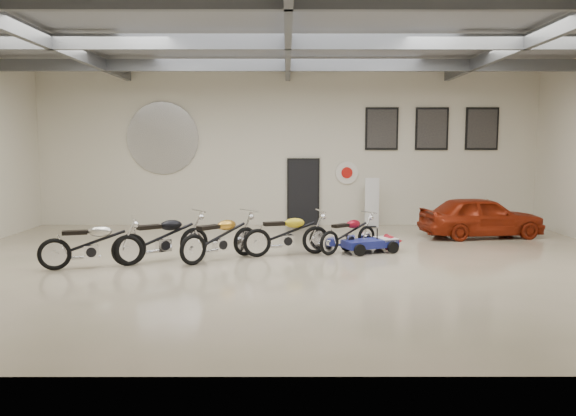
{
  "coord_description": "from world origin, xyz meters",
  "views": [
    {
      "loc": [
        -0.02,
        -12.09,
        2.62
      ],
      "look_at": [
        0.0,
        1.2,
        1.1
      ],
      "focal_mm": 35.0,
      "sensor_mm": 36.0,
      "label": 1
    }
  ],
  "objects_px": {
    "motorcycle_gold": "(220,236)",
    "motorcycle_yellow": "(287,233)",
    "vintage_car": "(481,217)",
    "motorcycle_silver": "(91,243)",
    "go_kart": "(375,240)",
    "motorcycle_black": "(163,237)",
    "motorcycle_red": "(348,233)",
    "banner_stand": "(372,201)"
  },
  "relations": [
    {
      "from": "motorcycle_silver",
      "to": "go_kart",
      "type": "height_order",
      "value": "motorcycle_silver"
    },
    {
      "from": "banner_stand",
      "to": "motorcycle_black",
      "type": "height_order",
      "value": "banner_stand"
    },
    {
      "from": "motorcycle_black",
      "to": "motorcycle_yellow",
      "type": "bearing_deg",
      "value": -21.99
    },
    {
      "from": "motorcycle_black",
      "to": "go_kart",
      "type": "bearing_deg",
      "value": -22.91
    },
    {
      "from": "motorcycle_black",
      "to": "vintage_car",
      "type": "distance_m",
      "value": 8.88
    },
    {
      "from": "motorcycle_yellow",
      "to": "motorcycle_red",
      "type": "relative_size",
      "value": 1.14
    },
    {
      "from": "motorcycle_yellow",
      "to": "go_kart",
      "type": "bearing_deg",
      "value": -5.74
    },
    {
      "from": "motorcycle_black",
      "to": "motorcycle_red",
      "type": "bearing_deg",
      "value": -21.27
    },
    {
      "from": "banner_stand",
      "to": "go_kart",
      "type": "xyz_separation_m",
      "value": [
        -0.54,
        -4.13,
        -0.54
      ]
    },
    {
      "from": "motorcycle_red",
      "to": "motorcycle_black",
      "type": "bearing_deg",
      "value": 154.64
    },
    {
      "from": "motorcycle_silver",
      "to": "motorcycle_black",
      "type": "xyz_separation_m",
      "value": [
        1.37,
        0.71,
        0.02
      ]
    },
    {
      "from": "motorcycle_yellow",
      "to": "go_kart",
      "type": "xyz_separation_m",
      "value": [
        2.14,
        0.42,
        -0.24
      ]
    },
    {
      "from": "motorcycle_yellow",
      "to": "motorcycle_silver",
      "type": "bearing_deg",
      "value": -178.62
    },
    {
      "from": "banner_stand",
      "to": "go_kart",
      "type": "distance_m",
      "value": 4.2
    },
    {
      "from": "motorcycle_gold",
      "to": "go_kart",
      "type": "distance_m",
      "value": 3.79
    },
    {
      "from": "motorcycle_gold",
      "to": "vintage_car",
      "type": "bearing_deg",
      "value": -19.95
    },
    {
      "from": "banner_stand",
      "to": "vintage_car",
      "type": "bearing_deg",
      "value": -41.12
    },
    {
      "from": "motorcycle_black",
      "to": "banner_stand",
      "type": "bearing_deg",
      "value": 8.47
    },
    {
      "from": "motorcycle_yellow",
      "to": "motorcycle_red",
      "type": "xyz_separation_m",
      "value": [
        1.5,
        0.41,
        -0.06
      ]
    },
    {
      "from": "banner_stand",
      "to": "motorcycle_red",
      "type": "distance_m",
      "value": 4.32
    },
    {
      "from": "banner_stand",
      "to": "motorcycle_silver",
      "type": "distance_m",
      "value": 9.02
    },
    {
      "from": "motorcycle_yellow",
      "to": "vintage_car",
      "type": "height_order",
      "value": "vintage_car"
    },
    {
      "from": "motorcycle_black",
      "to": "motorcycle_red",
      "type": "xyz_separation_m",
      "value": [
        4.27,
        1.05,
        -0.09
      ]
    },
    {
      "from": "motorcycle_red",
      "to": "vintage_car",
      "type": "relative_size",
      "value": 0.53
    },
    {
      "from": "motorcycle_gold",
      "to": "motorcycle_yellow",
      "type": "distance_m",
      "value": 1.6
    },
    {
      "from": "vintage_car",
      "to": "motorcycle_silver",
      "type": "bearing_deg",
      "value": 103.91
    },
    {
      "from": "motorcycle_yellow",
      "to": "vintage_car",
      "type": "xyz_separation_m",
      "value": [
        5.49,
        2.62,
        0.05
      ]
    },
    {
      "from": "motorcycle_yellow",
      "to": "go_kart",
      "type": "height_order",
      "value": "motorcycle_yellow"
    },
    {
      "from": "banner_stand",
      "to": "vintage_car",
      "type": "relative_size",
      "value": 0.49
    },
    {
      "from": "motorcycle_black",
      "to": "vintage_car",
      "type": "height_order",
      "value": "vintage_car"
    },
    {
      "from": "motorcycle_silver",
      "to": "motorcycle_red",
      "type": "distance_m",
      "value": 5.9
    },
    {
      "from": "motorcycle_red",
      "to": "vintage_car",
      "type": "bearing_deg",
      "value": -10.17
    },
    {
      "from": "go_kart",
      "to": "banner_stand",
      "type": "bearing_deg",
      "value": 60.49
    },
    {
      "from": "motorcycle_black",
      "to": "motorcycle_gold",
      "type": "height_order",
      "value": "motorcycle_black"
    },
    {
      "from": "banner_stand",
      "to": "vintage_car",
      "type": "xyz_separation_m",
      "value": [
        2.8,
        -1.92,
        -0.25
      ]
    },
    {
      "from": "motorcycle_yellow",
      "to": "vintage_car",
      "type": "relative_size",
      "value": 0.6
    },
    {
      "from": "motorcycle_red",
      "to": "go_kart",
      "type": "relative_size",
      "value": 1.12
    },
    {
      "from": "banner_stand",
      "to": "go_kart",
      "type": "bearing_deg",
      "value": -104.09
    },
    {
      "from": "motorcycle_red",
      "to": "motorcycle_yellow",
      "type": "bearing_deg",
      "value": 155.95
    },
    {
      "from": "banner_stand",
      "to": "go_kart",
      "type": "relative_size",
      "value": 1.02
    },
    {
      "from": "motorcycle_silver",
      "to": "go_kart",
      "type": "xyz_separation_m",
      "value": [
        6.28,
        1.77,
        -0.25
      ]
    },
    {
      "from": "vintage_car",
      "to": "go_kart",
      "type": "bearing_deg",
      "value": 114.88
    }
  ]
}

